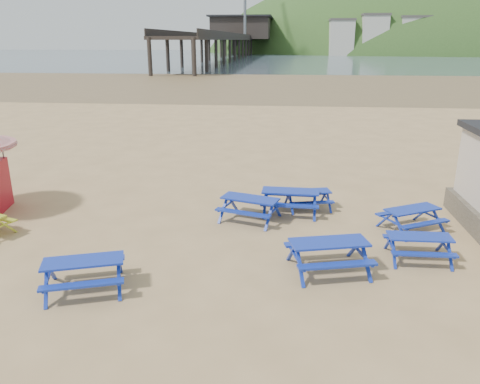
# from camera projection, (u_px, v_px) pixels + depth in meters

# --- Properties ---
(ground) EXTENTS (400.00, 400.00, 0.00)m
(ground) POSITION_uv_depth(u_px,v_px,m) (248.00, 239.00, 14.07)
(ground) COLOR tan
(ground) RESTS_ON ground
(wet_sand) EXTENTS (400.00, 400.00, 0.00)m
(wet_sand) POSITION_uv_depth(u_px,v_px,m) (281.00, 82.00, 66.09)
(wet_sand) COLOR olive
(wet_sand) RESTS_ON ground
(sea) EXTENTS (400.00, 400.00, 0.00)m
(sea) POSITION_uv_depth(u_px,v_px,m) (286.00, 56.00, 174.87)
(sea) COLOR #445561
(sea) RESTS_ON ground
(picnic_table_blue_a) EXTENTS (2.23, 2.00, 0.78)m
(picnic_table_blue_a) POSITION_uv_depth(u_px,v_px,m) (250.00, 209.00, 15.47)
(picnic_table_blue_a) COLOR #0D2E97
(picnic_table_blue_a) RESTS_ON ground
(picnic_table_blue_b) EXTENTS (1.80, 1.58, 0.65)m
(picnic_table_blue_b) POSITION_uv_depth(u_px,v_px,m) (308.00, 200.00, 16.57)
(picnic_table_blue_b) COLOR #0D2E97
(picnic_table_blue_b) RESTS_ON ground
(picnic_table_blue_c) EXTENTS (2.20, 2.06, 0.73)m
(picnic_table_blue_c) POSITION_uv_depth(u_px,v_px,m) (411.00, 219.00, 14.63)
(picnic_table_blue_c) COLOR #0D2E97
(picnic_table_blue_c) RESTS_ON ground
(picnic_table_blue_d) EXTENTS (2.23, 2.01, 0.78)m
(picnic_table_blue_d) POSITION_uv_depth(u_px,v_px,m) (85.00, 275.00, 11.12)
(picnic_table_blue_d) COLOR #0D2E97
(picnic_table_blue_d) RESTS_ON ground
(picnic_table_blue_e) EXTENTS (2.32, 2.04, 0.83)m
(picnic_table_blue_e) POSITION_uv_depth(u_px,v_px,m) (328.00, 256.00, 12.03)
(picnic_table_blue_e) COLOR #0D2E97
(picnic_table_blue_e) RESTS_ON ground
(picnic_table_blue_f) EXTENTS (1.68, 1.36, 0.70)m
(picnic_table_blue_f) POSITION_uv_depth(u_px,v_px,m) (418.00, 248.00, 12.68)
(picnic_table_blue_f) COLOR #0D2E97
(picnic_table_blue_f) RESTS_ON ground
(pier) EXTENTS (24.00, 220.00, 39.29)m
(pier) POSITION_uv_depth(u_px,v_px,m) (241.00, 40.00, 182.68)
(pier) COLOR black
(pier) RESTS_ON ground
(headland_town) EXTENTS (264.00, 144.00, 108.00)m
(headland_town) POSITION_uv_depth(u_px,v_px,m) (473.00, 74.00, 225.81)
(headland_town) COLOR #2D4C1E
(headland_town) RESTS_ON ground
(picnic_table_blue_g) EXTENTS (1.99, 1.63, 0.81)m
(picnic_table_blue_g) POSITION_uv_depth(u_px,v_px,m) (290.00, 202.00, 16.12)
(picnic_table_blue_g) COLOR #0D2E97
(picnic_table_blue_g) RESTS_ON ground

